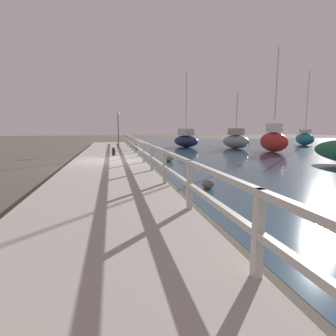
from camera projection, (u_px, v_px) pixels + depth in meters
name	position (u px, v px, depth m)	size (l,w,h in m)	color
ground_plane	(108.00, 165.00, 13.36)	(120.00, 120.00, 0.00)	#4C473D
dock_walkway	(108.00, 162.00, 13.35)	(3.55, 36.00, 0.25)	#9E998E
railing	(141.00, 147.00, 13.58)	(0.10, 32.50, 0.98)	beige
boulder_upstream	(168.00, 157.00, 14.74)	(0.65, 0.58, 0.49)	gray
boulder_water_edge	(208.00, 184.00, 8.07)	(0.39, 0.35, 0.29)	#666056
boulder_near_dock	(136.00, 146.00, 25.60)	(0.52, 0.47, 0.39)	#666056
mooring_bollard	(114.00, 151.00, 15.54)	(0.20, 0.20, 0.49)	black
dock_lamp	(118.00, 120.00, 22.10)	(0.29, 0.29, 2.98)	#2D2D33
sailboat_gray	(236.00, 140.00, 24.41)	(2.27, 3.49, 5.01)	gray
sailboat_teal	(305.00, 138.00, 29.14)	(1.49, 3.26, 8.05)	#1E707A
sailboat_navy	(186.00, 140.00, 26.10)	(2.63, 3.66, 7.20)	#192347
sailboat_red	(273.00, 140.00, 20.74)	(0.97, 3.43, 7.90)	red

